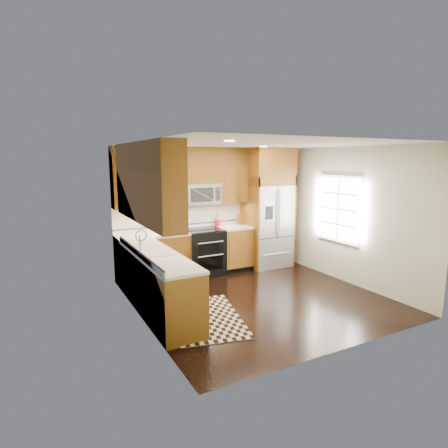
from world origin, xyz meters
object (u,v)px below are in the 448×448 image
utensil_crock (218,221)px  knife_block (182,226)px  refrigerator (268,208)px  rug (206,317)px  range (204,252)px

utensil_crock → knife_block: bearing=-168.3°
refrigerator → knife_block: (-1.99, 0.09, -0.26)m
rug → refrigerator: bearing=51.7°
range → rug: bearing=-114.1°
refrigerator → rug: 3.39m
range → refrigerator: 1.76m
range → knife_block: knife_block is taller
range → utensil_crock: 0.76m
range → utensil_crock: size_ratio=3.01×
range → utensil_crock: utensil_crock is taller
rug → range: bearing=78.8°
rug → knife_block: 2.34m
range → refrigerator: refrigerator is taller
rug → knife_block: knife_block is taller
knife_block → range: bearing=-6.8°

